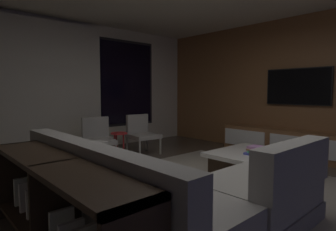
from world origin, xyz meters
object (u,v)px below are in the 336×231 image
(book_stack_on_coffee_table, at_px, (256,151))
(accent_chair_near_window, at_px, (141,132))
(media_console, at_px, (302,146))
(accent_chair_by_curtain, at_px, (97,137))
(mounted_tv, at_px, (298,87))
(coffee_table, at_px, (256,165))
(console_table_behind_couch, at_px, (56,204))
(side_stool, at_px, (119,137))
(sectional_couch, at_px, (160,195))

(book_stack_on_coffee_table, xyz_separation_m, accent_chair_near_window, (-0.19, 2.48, 0.02))
(media_console, bearing_deg, accent_chair_by_curtain, 138.54)
(book_stack_on_coffee_table, distance_m, media_console, 1.70)
(mounted_tv, bearing_deg, accent_chair_near_window, 132.62)
(coffee_table, bearing_deg, accent_chair_near_window, 96.14)
(media_console, height_order, console_table_behind_couch, console_table_behind_couch)
(media_console, bearing_deg, side_stool, 133.38)
(book_stack_on_coffee_table, relative_size, console_table_behind_couch, 0.14)
(mounted_tv, distance_m, console_table_behind_couch, 4.82)
(accent_chair_near_window, xyz_separation_m, console_table_behind_couch, (-2.66, -2.47, -0.02))
(coffee_table, relative_size, side_stool, 2.52)
(console_table_behind_couch, bearing_deg, book_stack_on_coffee_table, -0.07)
(sectional_couch, height_order, book_stack_on_coffee_table, sectional_couch)
(mounted_tv, bearing_deg, console_table_behind_couch, -177.17)
(accent_chair_near_window, distance_m, console_table_behind_couch, 3.63)
(accent_chair_near_window, bearing_deg, accent_chair_by_curtain, 176.21)
(accent_chair_by_curtain, bearing_deg, mounted_tv, -37.41)
(book_stack_on_coffee_table, xyz_separation_m, media_console, (1.69, 0.04, -0.16))
(sectional_couch, distance_m, accent_chair_by_curtain, 2.79)
(accent_chair_by_curtain, height_order, side_stool, accent_chair_by_curtain)
(coffee_table, height_order, accent_chair_by_curtain, accent_chair_by_curtain)
(accent_chair_by_curtain, distance_m, media_console, 3.78)
(console_table_behind_couch, bearing_deg, accent_chair_by_curtain, 56.01)
(coffee_table, height_order, side_stool, side_stool)
(coffee_table, xyz_separation_m, side_stool, (-0.75, 2.52, 0.19))
(accent_chair_near_window, xyz_separation_m, media_console, (1.88, -2.44, -0.18))
(accent_chair_near_window, bearing_deg, book_stack_on_coffee_table, -85.59)
(accent_chair_by_curtain, bearing_deg, accent_chair_near_window, -3.79)
(mounted_tv, bearing_deg, coffee_table, -173.49)
(accent_chair_by_curtain, bearing_deg, console_table_behind_couch, -123.99)
(accent_chair_by_curtain, bearing_deg, coffee_table, -64.19)
(coffee_table, xyz_separation_m, console_table_behind_couch, (-2.92, -0.03, 0.23))
(console_table_behind_couch, bearing_deg, side_stool, 49.54)
(accent_chair_by_curtain, relative_size, console_table_behind_couch, 0.37)
(coffee_table, relative_size, media_console, 0.37)
(accent_chair_by_curtain, bearing_deg, book_stack_on_coffee_table, -65.81)
(accent_chair_near_window, bearing_deg, console_table_behind_couch, -137.08)
(book_stack_on_coffee_table, bearing_deg, coffee_table, 23.89)
(accent_chair_by_curtain, bearing_deg, media_console, -41.46)
(media_console, xyz_separation_m, console_table_behind_couch, (-4.54, -0.04, 0.16))
(sectional_couch, relative_size, mounted_tv, 2.05)
(side_stool, relative_size, console_table_behind_couch, 0.22)
(accent_chair_near_window, height_order, mounted_tv, mounted_tv)
(console_table_behind_couch, bearing_deg, mounted_tv, 2.83)
(coffee_table, xyz_separation_m, accent_chair_by_curtain, (-1.21, 2.51, 0.25))
(coffee_table, relative_size, accent_chair_by_curtain, 1.49)
(coffee_table, bearing_deg, console_table_behind_couch, -179.45)
(side_stool, bearing_deg, media_console, -46.62)
(side_stool, xyz_separation_m, media_console, (2.37, -2.51, -0.12))
(accent_chair_by_curtain, bearing_deg, sectional_couch, -106.62)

